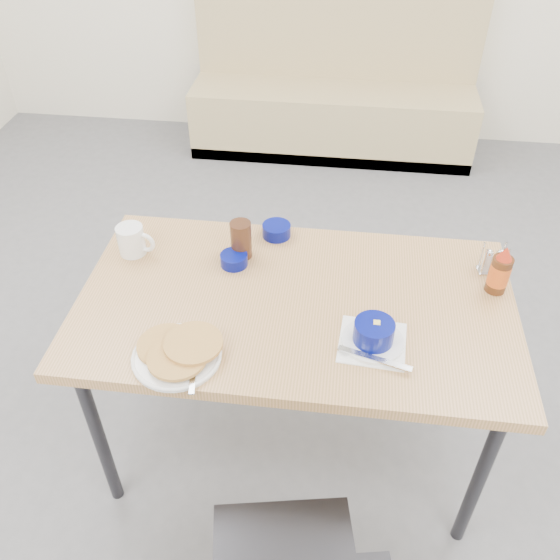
# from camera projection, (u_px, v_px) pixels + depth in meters

# --- Properties ---
(ground) EXTENTS (6.00, 6.00, 0.00)m
(ground) POSITION_uv_depth(u_px,v_px,m) (285.00, 496.00, 2.20)
(ground) COLOR slate
(ground) RESTS_ON ground
(booth_bench) EXTENTS (1.90, 0.56, 1.22)m
(booth_bench) POSITION_uv_depth(u_px,v_px,m) (333.00, 98.00, 4.08)
(booth_bench) COLOR tan
(booth_bench) RESTS_ON ground
(dining_table) EXTENTS (1.40, 0.80, 0.76)m
(dining_table) POSITION_uv_depth(u_px,v_px,m) (295.00, 314.00, 1.94)
(dining_table) COLOR tan
(dining_table) RESTS_ON ground
(pancake_plate) EXTENTS (0.26, 0.27, 0.05)m
(pancake_plate) POSITION_uv_depth(u_px,v_px,m) (178.00, 352.00, 1.70)
(pancake_plate) COLOR white
(pancake_plate) RESTS_ON dining_table
(coffee_mug) EXTENTS (0.14, 0.09, 0.11)m
(coffee_mug) POSITION_uv_depth(u_px,v_px,m) (132.00, 240.00, 2.05)
(coffee_mug) COLOR white
(coffee_mug) RESTS_ON dining_table
(grits_setting) EXTENTS (0.22, 0.22, 0.08)m
(grits_setting) POSITION_uv_depth(u_px,v_px,m) (373.00, 335.00, 1.73)
(grits_setting) COLOR white
(grits_setting) RESTS_ON dining_table
(creamer_bowl) EXTENTS (0.10, 0.10, 0.05)m
(creamer_bowl) POSITION_uv_depth(u_px,v_px,m) (276.00, 230.00, 2.15)
(creamer_bowl) COLOR #040C66
(creamer_bowl) RESTS_ON dining_table
(butter_bowl) EXTENTS (0.09, 0.09, 0.04)m
(butter_bowl) POSITION_uv_depth(u_px,v_px,m) (234.00, 260.00, 2.02)
(butter_bowl) COLOR #040C66
(butter_bowl) RESTS_ON dining_table
(amber_tumbler) EXTENTS (0.09, 0.09, 0.14)m
(amber_tumbler) POSITION_uv_depth(u_px,v_px,m) (241.00, 240.00, 2.03)
(amber_tumbler) COLOR #3B2013
(amber_tumbler) RESTS_ON dining_table
(condiment_caddy) EXTENTS (0.09, 0.06, 0.10)m
(condiment_caddy) POSITION_uv_depth(u_px,v_px,m) (492.00, 262.00, 1.99)
(condiment_caddy) COLOR silver
(condiment_caddy) RESTS_ON dining_table
(syrup_bottle) EXTENTS (0.07, 0.07, 0.17)m
(syrup_bottle) POSITION_uv_depth(u_px,v_px,m) (500.00, 272.00, 1.89)
(syrup_bottle) COLOR #47230F
(syrup_bottle) RESTS_ON dining_table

